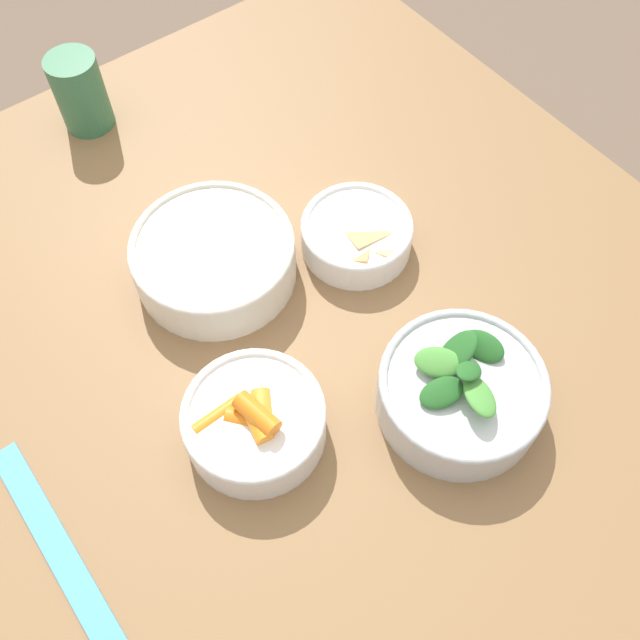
{
  "coord_description": "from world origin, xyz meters",
  "views": [
    {
      "loc": [
        -0.39,
        0.27,
        1.5
      ],
      "look_at": [
        -0.05,
        0.02,
        0.81
      ],
      "focal_mm": 40.0,
      "sensor_mm": 36.0,
      "label": 1
    }
  ],
  "objects_px": {
    "bowl_carrots": "(254,421)",
    "cup": "(80,92)",
    "bowl_greens": "(460,391)",
    "bowl_beans_hotdog": "(214,259)",
    "bowl_cookies": "(357,234)",
    "ruler": "(62,556)"
  },
  "relations": [
    {
      "from": "bowl_greens",
      "to": "ruler",
      "type": "relative_size",
      "value": 0.65
    },
    {
      "from": "bowl_greens",
      "to": "bowl_beans_hotdog",
      "type": "distance_m",
      "value": 0.33
    },
    {
      "from": "bowl_greens",
      "to": "cup",
      "type": "relative_size",
      "value": 1.67
    },
    {
      "from": "ruler",
      "to": "bowl_cookies",
      "type": "bearing_deg",
      "value": -75.45
    },
    {
      "from": "bowl_carrots",
      "to": "bowl_greens",
      "type": "bearing_deg",
      "value": -118.57
    },
    {
      "from": "bowl_greens",
      "to": "cup",
      "type": "bearing_deg",
      "value": 10.12
    },
    {
      "from": "bowl_greens",
      "to": "bowl_beans_hotdog",
      "type": "bearing_deg",
      "value": 20.22
    },
    {
      "from": "bowl_greens",
      "to": "bowl_cookies",
      "type": "bearing_deg",
      "value": -11.87
    },
    {
      "from": "bowl_beans_hotdog",
      "to": "ruler",
      "type": "xyz_separation_m",
      "value": [
        -0.19,
        0.31,
        -0.03
      ]
    },
    {
      "from": "bowl_beans_hotdog",
      "to": "ruler",
      "type": "height_order",
      "value": "bowl_beans_hotdog"
    },
    {
      "from": "bowl_carrots",
      "to": "bowl_cookies",
      "type": "relative_size",
      "value": 1.05
    },
    {
      "from": "bowl_cookies",
      "to": "bowl_beans_hotdog",
      "type": "bearing_deg",
      "value": 66.35
    },
    {
      "from": "bowl_carrots",
      "to": "bowl_beans_hotdog",
      "type": "bearing_deg",
      "value": -21.95
    },
    {
      "from": "cup",
      "to": "ruler",
      "type": "bearing_deg",
      "value": 149.53
    },
    {
      "from": "bowl_beans_hotdog",
      "to": "bowl_cookies",
      "type": "relative_size",
      "value": 1.36
    },
    {
      "from": "bowl_cookies",
      "to": "ruler",
      "type": "height_order",
      "value": "bowl_cookies"
    },
    {
      "from": "bowl_carrots",
      "to": "bowl_beans_hotdog",
      "type": "height_order",
      "value": "bowl_carrots"
    },
    {
      "from": "bowl_beans_hotdog",
      "to": "bowl_cookies",
      "type": "bearing_deg",
      "value": -113.65
    },
    {
      "from": "bowl_carrots",
      "to": "cup",
      "type": "height_order",
      "value": "cup"
    },
    {
      "from": "bowl_beans_hotdog",
      "to": "bowl_carrots",
      "type": "bearing_deg",
      "value": 158.05
    },
    {
      "from": "bowl_greens",
      "to": "cup",
      "type": "height_order",
      "value": "cup"
    },
    {
      "from": "bowl_carrots",
      "to": "bowl_cookies",
      "type": "bearing_deg",
      "value": -61.92
    }
  ]
}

